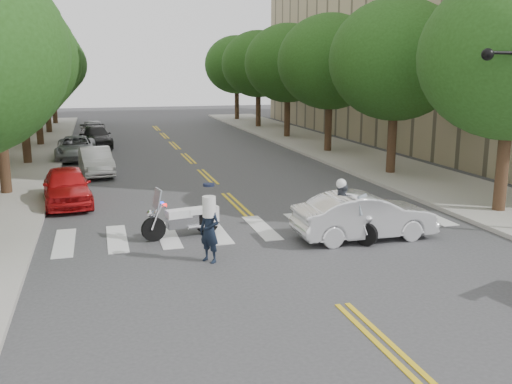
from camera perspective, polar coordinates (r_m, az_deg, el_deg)
name	(u,v)px	position (r m, az deg, el deg)	size (l,w,h in m)	color
ground	(342,304)	(13.09, 8.61, -11.05)	(140.00, 140.00, 0.00)	#38383A
sidewalk_left	(14,164)	(33.62, -23.02, 2.57)	(5.00, 60.00, 0.15)	#9E9991
sidewalk_right	(338,151)	(36.36, 8.19, 4.07)	(5.00, 60.00, 0.15)	#9E9991
tree_l_2	(19,61)	(33.15, -22.60, 12.01)	(6.40, 6.40, 8.45)	#382316
tree_l_3	(34,62)	(41.11, -21.30, 11.97)	(6.40, 6.40, 8.45)	#382316
tree_l_4	(44,64)	(49.08, -20.42, 11.95)	(6.40, 6.40, 8.45)	#382316
tree_l_5	(51,64)	(57.06, -19.79, 11.92)	(6.40, 6.40, 8.45)	#382316
tree_r_1	(396,60)	(28.52, 13.81, 12.70)	(6.40, 6.40, 8.45)	#382316
tree_r_2	(330,62)	(35.73, 7.41, 12.77)	(6.40, 6.40, 8.45)	#382316
tree_r_3	(288,63)	(43.21, 3.19, 12.74)	(6.40, 6.40, 8.45)	#382316
tree_r_4	(258,64)	(50.86, 0.23, 12.67)	(6.40, 6.40, 8.45)	#382316
tree_r_5	(237,65)	(58.60, -1.95, 12.61)	(6.40, 6.40, 8.45)	#382316
motorcycle_police	(339,213)	(17.49, 8.27, -2.10)	(1.65, 2.03, 1.93)	black
motorcycle_parked	(187,219)	(17.92, -6.88, -2.69)	(2.48, 0.93, 1.61)	black
officer_standing	(210,231)	(15.44, -4.67, -3.87)	(0.64, 0.42, 1.75)	black
convertible	(364,216)	(17.84, 10.80, -2.36)	(1.53, 4.38, 1.44)	white
parked_car_a	(67,186)	(23.08, -18.39, 0.56)	(1.72, 4.28, 1.46)	red
parked_car_b	(96,161)	(29.28, -15.71, 2.97)	(1.43, 4.09, 1.35)	silver
parked_car_c	(76,148)	(34.75, -17.56, 4.23)	(2.19, 4.75, 1.32)	#93969A
parked_car_d	(95,137)	(39.68, -15.77, 5.32)	(1.95, 4.81, 1.39)	black
parked_car_e	(93,130)	(43.72, -15.98, 5.97)	(1.75, 4.36, 1.49)	gray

